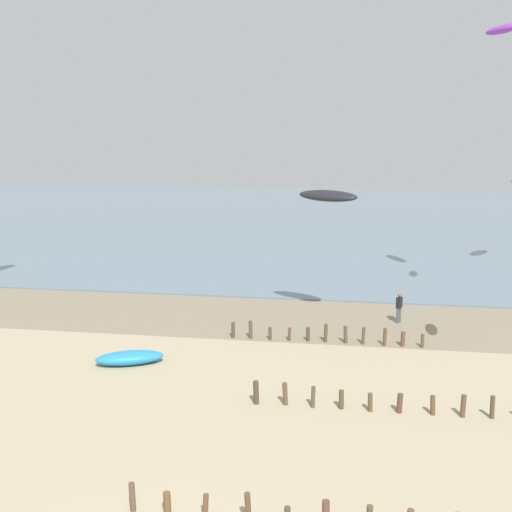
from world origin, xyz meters
The scene contains 8 objects.
wet_sand_strip centered at (0.00, 21.78, 0.00)m, with size 120.00×8.14×0.01m, color #84755B.
sea centered at (0.00, 60.85, 0.05)m, with size 160.00×70.00×0.10m, color slate.
groyne_mid centered at (6.95, 10.30, 0.43)m, with size 12.71×0.35×1.02m.
groyne_far centered at (3.52, 18.09, 0.42)m, with size 9.80×0.34×0.97m.
person_mid_beach centered at (7.37, 22.02, 0.92)m, with size 0.38×0.49×1.71m.
grounded_kite centered at (-5.37, 13.62, 0.31)m, with size 3.12×1.12×0.62m, color #2384D1.
kite_aloft_4 centered at (12.96, 27.57, 16.34)m, with size 3.07×0.98×0.49m, color purple.
kite_aloft_8 centered at (3.29, 21.49, 7.13)m, with size 3.49×1.12×0.56m, color black.
Camera 1 is at (4.72, -13.45, 10.97)m, focal length 45.23 mm.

